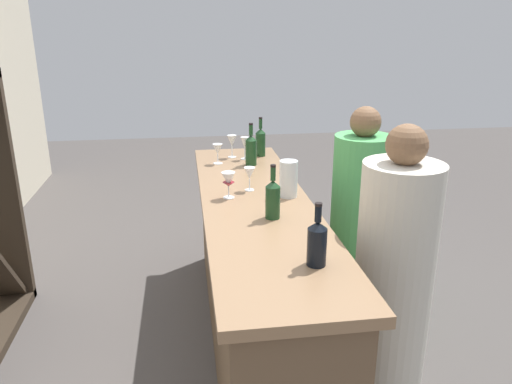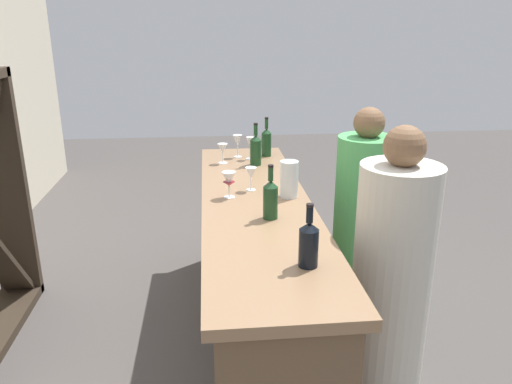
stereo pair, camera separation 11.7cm
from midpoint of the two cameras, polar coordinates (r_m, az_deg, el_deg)
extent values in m
plane|color=#4C4744|center=(3.25, -1.08, -16.67)|extent=(12.00, 12.00, 0.00)
cube|color=brown|center=(3.01, -1.13, -9.81)|extent=(2.39, 0.53, 0.88)
cube|color=#8C6B4C|center=(2.82, -1.19, -1.45)|extent=(2.47, 0.61, 0.05)
cylinder|color=black|center=(2.06, 5.36, -6.31)|extent=(0.08, 0.08, 0.16)
cone|color=black|center=(2.02, 5.45, -3.83)|extent=(0.08, 0.08, 0.03)
cylinder|color=black|center=(2.00, 5.49, -2.52)|extent=(0.03, 0.03, 0.07)
cylinder|color=black|center=(1.99, 5.53, -1.45)|extent=(0.03, 0.03, 0.01)
cylinder|color=#193D1E|center=(2.53, 0.61, -1.22)|extent=(0.08, 0.08, 0.17)
cone|color=#193D1E|center=(2.50, 0.62, 0.95)|extent=(0.08, 0.08, 0.03)
cylinder|color=#193D1E|center=(2.48, 0.62, 2.09)|extent=(0.03, 0.03, 0.07)
cylinder|color=black|center=(2.47, 0.62, 3.01)|extent=(0.03, 0.03, 0.01)
cylinder|color=#193D1E|center=(3.50, -1.54, 4.53)|extent=(0.08, 0.08, 0.18)
cone|color=#193D1E|center=(3.48, -1.56, 6.23)|extent=(0.08, 0.08, 0.03)
cylinder|color=#193D1E|center=(3.46, -1.56, 7.11)|extent=(0.03, 0.03, 0.07)
cylinder|color=black|center=(3.46, -1.57, 7.81)|extent=(0.03, 0.03, 0.01)
cylinder|color=#193D1E|center=(3.75, -0.38, 5.47)|extent=(0.07, 0.07, 0.17)
cone|color=#193D1E|center=(3.72, -0.38, 7.03)|extent=(0.07, 0.07, 0.03)
cylinder|color=#193D1E|center=(3.71, -0.38, 7.84)|extent=(0.03, 0.03, 0.07)
cylinder|color=black|center=(3.71, -0.39, 8.48)|extent=(0.03, 0.03, 0.01)
cylinder|color=white|center=(3.68, -2.20, 3.82)|extent=(0.06, 0.06, 0.00)
cylinder|color=white|center=(3.67, -2.21, 4.43)|extent=(0.01, 0.01, 0.08)
cone|color=white|center=(3.65, -2.22, 5.67)|extent=(0.06, 0.06, 0.09)
cylinder|color=white|center=(2.98, -1.86, 0.23)|extent=(0.06, 0.06, 0.00)
cylinder|color=white|center=(2.97, -1.87, 0.89)|extent=(0.01, 0.01, 0.07)
cone|color=white|center=(2.95, -1.89, 2.17)|extent=(0.07, 0.07, 0.07)
cylinder|color=white|center=(3.73, -3.66, 4.03)|extent=(0.06, 0.06, 0.00)
cylinder|color=white|center=(3.72, -3.68, 4.63)|extent=(0.01, 0.01, 0.08)
cone|color=white|center=(3.70, -3.70, 5.86)|extent=(0.07, 0.07, 0.09)
cylinder|color=white|center=(2.86, -4.31, -0.63)|extent=(0.06, 0.06, 0.00)
cylinder|color=white|center=(2.85, -4.33, 0.03)|extent=(0.01, 0.01, 0.07)
cone|color=white|center=(2.83, -4.37, 1.46)|extent=(0.08, 0.08, 0.08)
cone|color=maroon|center=(2.84, -4.35, 0.89)|extent=(0.07, 0.07, 0.02)
cylinder|color=white|center=(3.57, -5.33, 3.29)|extent=(0.07, 0.07, 0.00)
cylinder|color=white|center=(3.56, -5.35, 3.85)|extent=(0.01, 0.01, 0.07)
cone|color=white|center=(3.54, -5.38, 4.94)|extent=(0.07, 0.07, 0.07)
cylinder|color=silver|center=(2.85, 2.57, 1.52)|extent=(0.11, 0.11, 0.21)
cylinder|color=beige|center=(2.64, 14.21, -10.16)|extent=(0.40, 0.40, 1.27)
sphere|color=brown|center=(2.38, 15.59, 5.22)|extent=(0.20, 0.20, 0.20)
cylinder|color=#4CA559|center=(3.34, 10.65, -3.94)|extent=(0.38, 0.38, 1.22)
sphere|color=brown|center=(3.14, 11.42, 7.89)|extent=(0.19, 0.19, 0.19)
camera|label=1|loc=(0.06, -91.20, -0.41)|focal=34.85mm
camera|label=2|loc=(0.06, 88.80, 0.41)|focal=34.85mm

